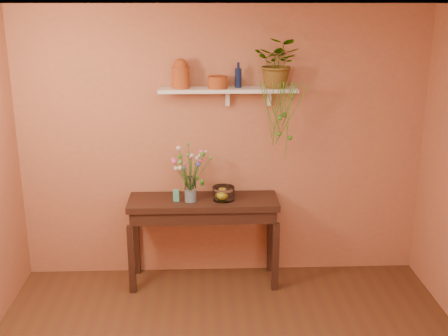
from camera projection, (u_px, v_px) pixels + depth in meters
room at (233, 222)px, 3.68m from camera, size 4.04×4.04×2.70m
sideboard at (203, 211)px, 5.51m from camera, size 1.45×0.46×0.88m
wall_shelf at (229, 90)px, 5.31m from camera, size 1.30×0.24×0.19m
terracotta_jug at (181, 74)px, 5.23m from camera, size 0.19×0.19×0.28m
terracotta_pot at (218, 82)px, 5.26m from camera, size 0.20×0.20×0.11m
blue_bottle at (238, 77)px, 5.30m from camera, size 0.07×0.07×0.23m
spider_plant at (278, 63)px, 5.24m from camera, size 0.52×0.49×0.46m
plant_fronds at (282, 117)px, 5.24m from camera, size 0.43×0.29×0.76m
glass_vase at (190, 191)px, 5.39m from camera, size 0.11×0.11×0.24m
bouquet at (189, 165)px, 5.31m from camera, size 0.39×0.45×0.44m
glass_bowl at (224, 194)px, 5.45m from camera, size 0.21×0.21×0.13m
lemon at (222, 195)px, 5.46m from camera, size 0.08×0.08×0.08m
carton at (176, 195)px, 5.41m from camera, size 0.06×0.05×0.11m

